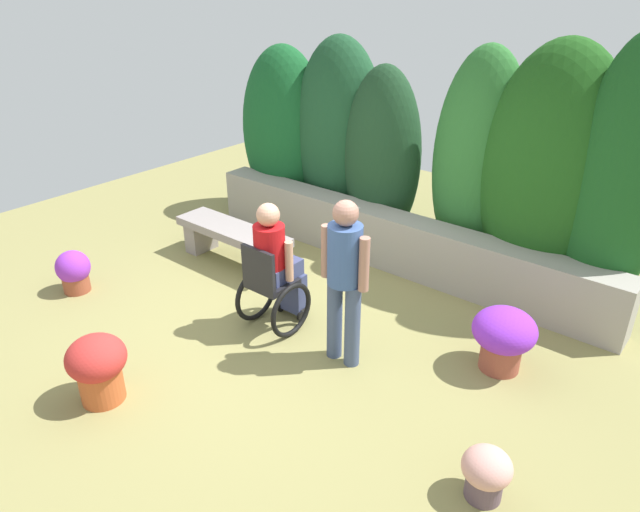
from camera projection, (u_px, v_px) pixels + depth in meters
name	position (u px, v px, depth m)	size (l,w,h in m)	color
ground_plane	(285.00, 333.00, 5.72)	(10.73, 10.73, 0.00)	olive
stone_retaining_wall	(392.00, 240.00, 6.88)	(5.33, 0.37, 0.66)	#9A958A
hedge_backdrop	(421.00, 153.00, 6.85)	(5.54, 1.08, 2.80)	#165526
stone_bench	(233.00, 239.00, 6.94)	(1.57, 0.44, 0.48)	gray
person_in_wheelchair	(274.00, 270.00, 5.58)	(0.53, 0.66, 1.33)	black
person_standing_companion	(344.00, 273.00, 4.95)	(0.49, 0.30, 1.56)	#415072
flower_pot_purple_near	(98.00, 366.00, 4.70)	(0.49, 0.49, 0.60)	#BD5429
flower_pot_terracotta_by_wall	(74.00, 271.00, 6.36)	(0.37, 0.37, 0.48)	brown
flower_pot_red_accent	(486.00, 472.00, 3.86)	(0.34, 0.34, 0.40)	#5C4754
flower_pot_small_foreground	(504.00, 336.00, 5.08)	(0.56, 0.56, 0.60)	#994838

